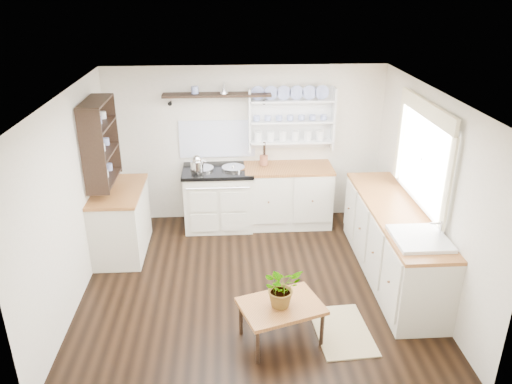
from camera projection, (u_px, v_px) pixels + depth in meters
The scene contains 19 objects.
floor at pixel (253, 284), 6.04m from camera, with size 4.00×3.80×0.01m, color black.
wall_back at pixel (246, 145), 7.32m from camera, with size 4.00×0.02×2.30m, color beige.
wall_right at pixel (428, 193), 5.69m from camera, with size 0.02×3.80×2.30m, color beige.
wall_left at pixel (71, 201), 5.47m from camera, with size 0.02×3.80×2.30m, color beige.
ceiling at pixel (253, 95), 5.13m from camera, with size 4.00×3.80×0.01m, color white.
window at pixel (423, 154), 5.66m from camera, with size 0.08×1.55×1.22m.
aga_cooker at pixel (219, 197), 7.27m from camera, with size 1.01×0.70×0.93m.
back_cabinets at pixel (288, 195), 7.35m from camera, with size 1.27×0.63×0.90m.
right_cabinets at pixel (393, 242), 6.04m from camera, with size 0.62×2.43×0.90m.
belfast_sink at pixel (418, 248), 5.22m from camera, with size 0.55×0.60×0.45m.
left_cabinets at pixel (121, 220), 6.58m from camera, with size 0.62×1.13×0.90m.
plate_rack at pixel (291, 118), 7.16m from camera, with size 1.20×0.22×0.90m.
high_shelf at pixel (217, 95), 6.89m from camera, with size 1.50×0.29×0.16m.
left_shelving at pixel (100, 141), 6.14m from camera, with size 0.28×0.80×1.05m, color black.
kettle at pixel (197, 163), 6.91m from camera, with size 0.18×0.18×0.22m, color silver, non-canonical shape.
utensil_crock at pixel (264, 160), 7.20m from camera, with size 0.12×0.12×0.14m, color brown.
center_table at pixel (281, 308), 4.96m from camera, with size 0.92×0.78×0.43m.
potted_plant at pixel (282, 287), 4.86m from camera, with size 0.38×0.33×0.42m, color #3F7233.
floor_rug at pixel (342, 331), 5.21m from camera, with size 0.55×0.85×0.02m, color olive.
Camera 1 is at (-0.28, -5.10, 3.41)m, focal length 35.00 mm.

